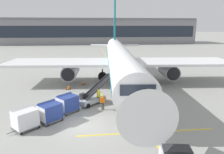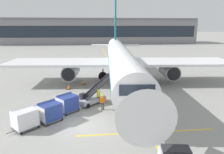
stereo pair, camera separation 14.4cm
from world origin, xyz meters
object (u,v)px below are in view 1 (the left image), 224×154
(ground_crew_by_loader, at_px, (103,101))
(baggage_cart_third, at_px, (25,118))
(parked_airplane, at_px, (120,59))
(safety_cone_wingtip, at_px, (83,83))
(safety_cone_engine_keepout, at_px, (68,87))
(baggage_cart_second, at_px, (50,112))
(ground_crew_by_carts, at_px, (99,96))
(baggage_cart_lead, at_px, (67,103))
(belt_loader, at_px, (93,96))

(ground_crew_by_loader, bearing_deg, baggage_cart_third, -152.89)
(parked_airplane, distance_m, ground_crew_by_loader, 12.13)
(baggage_cart_third, relative_size, ground_crew_by_loader, 1.46)
(safety_cone_wingtip, bearing_deg, safety_cone_engine_keepout, -133.73)
(baggage_cart_second, height_order, ground_crew_by_carts, baggage_cart_second)
(ground_crew_by_loader, height_order, safety_cone_engine_keepout, ground_crew_by_loader)
(safety_cone_engine_keepout, height_order, safety_cone_wingtip, safety_cone_engine_keepout)
(ground_crew_by_loader, bearing_deg, baggage_cart_second, -156.20)
(baggage_cart_lead, xyz_separation_m, safety_cone_engine_keepout, (-0.69, 8.45, -0.64))
(baggage_cart_lead, bearing_deg, ground_crew_by_carts, 31.05)
(belt_loader, relative_size, ground_crew_by_loader, 2.72)
(baggage_cart_lead, height_order, safety_cone_wingtip, baggage_cart_lead)
(baggage_cart_lead, height_order, safety_cone_engine_keepout, baggage_cart_lead)
(safety_cone_engine_keepout, distance_m, safety_cone_wingtip, 3.06)
(baggage_cart_lead, bearing_deg, baggage_cart_third, -133.96)
(baggage_cart_lead, xyz_separation_m, baggage_cart_second, (-1.45, -2.13, 0.00))
(baggage_cart_third, xyz_separation_m, ground_crew_by_loader, (7.07, 3.62, -0.00))
(belt_loader, distance_m, safety_cone_wingtip, 8.45)
(ground_crew_by_loader, bearing_deg, belt_loader, 115.72)
(belt_loader, bearing_deg, baggage_cart_lead, -139.18)
(baggage_cart_third, bearing_deg, safety_cone_wingtip, 71.36)
(baggage_cart_second, bearing_deg, belt_loader, 47.10)
(parked_airplane, distance_m, baggage_cart_lead, 13.80)
(parked_airplane, bearing_deg, baggage_cart_third, -125.37)
(baggage_cart_second, distance_m, ground_crew_by_loader, 5.66)
(ground_crew_by_carts, bearing_deg, baggage_cart_third, -140.70)
(ground_crew_by_loader, bearing_deg, safety_cone_wingtip, 102.38)
(baggage_cart_lead, relative_size, baggage_cart_third, 1.00)
(safety_cone_engine_keepout, bearing_deg, baggage_cart_third, -102.54)
(belt_loader, height_order, baggage_cart_second, belt_loader)
(safety_cone_wingtip, bearing_deg, belt_loader, -81.38)
(ground_crew_by_carts, bearing_deg, ground_crew_by_loader, -79.32)
(belt_loader, bearing_deg, baggage_cart_third, -136.17)
(baggage_cart_lead, xyz_separation_m, safety_cone_wingtip, (1.42, 10.66, -0.68))
(baggage_cart_second, bearing_deg, safety_cone_engine_keepout, 85.91)
(baggage_cart_lead, relative_size, safety_cone_wingtip, 3.87)
(baggage_cart_lead, distance_m, safety_cone_wingtip, 10.77)
(ground_crew_by_carts, xyz_separation_m, safety_cone_wingtip, (-1.95, 8.62, -0.68))
(baggage_cart_lead, relative_size, ground_crew_by_loader, 1.46)
(baggage_cart_third, bearing_deg, baggage_cart_second, 35.23)
(baggage_cart_second, height_order, safety_cone_engine_keepout, baggage_cart_second)
(baggage_cart_second, distance_m, safety_cone_wingtip, 13.12)
(belt_loader, xyz_separation_m, ground_crew_by_loader, (1.04, -2.16, 0.12))
(baggage_cart_second, xyz_separation_m, safety_cone_wingtip, (2.87, 12.78, -0.68))
(belt_loader, distance_m, ground_crew_by_loader, 2.41)
(baggage_cart_third, bearing_deg, baggage_cart_lead, 46.04)
(baggage_cart_second, distance_m, baggage_cart_third, 2.32)
(ground_crew_by_carts, height_order, safety_cone_wingtip, ground_crew_by_carts)
(ground_crew_by_carts, bearing_deg, safety_cone_engine_keepout, 122.37)
(ground_crew_by_loader, height_order, ground_crew_by_carts, same)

